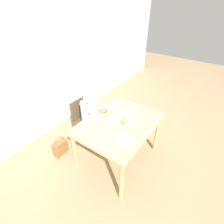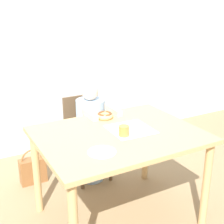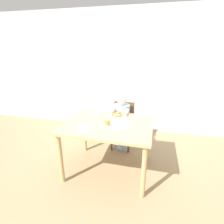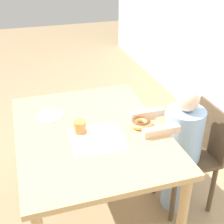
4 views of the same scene
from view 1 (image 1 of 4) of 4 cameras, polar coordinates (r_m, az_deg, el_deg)
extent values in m
plane|color=#997F5B|center=(3.05, 2.00, -14.88)|extent=(12.00, 12.00, 0.00)
cube|color=silver|center=(3.28, -21.48, 13.35)|extent=(8.00, 0.05, 2.50)
cube|color=tan|center=(2.53, 2.33, -3.83)|extent=(1.21, 0.93, 0.03)
cylinder|color=tan|center=(2.35, 3.17, -21.73)|extent=(0.06, 0.06, 0.73)
cylinder|color=tan|center=(3.02, 14.45, -6.93)|extent=(0.06, 0.06, 0.73)
cylinder|color=tan|center=(2.69, -11.96, -12.91)|extent=(0.06, 0.06, 0.73)
cylinder|color=tan|center=(3.30, 1.47, -1.67)|extent=(0.06, 0.06, 0.73)
cube|color=brown|center=(3.10, -7.92, -2.96)|extent=(0.37, 0.39, 0.03)
cube|color=brown|center=(3.10, -10.73, 1.16)|extent=(0.37, 0.02, 0.37)
cylinder|color=brown|center=(3.08, -7.27, -8.78)|extent=(0.04, 0.04, 0.43)
cylinder|color=brown|center=(3.25, -3.69, -5.79)|extent=(0.04, 0.04, 0.43)
cylinder|color=brown|center=(3.26, -11.51, -6.43)|extent=(0.04, 0.04, 0.43)
cylinder|color=brown|center=(3.42, -7.90, -3.73)|extent=(0.04, 0.04, 0.43)
cylinder|color=#99BCE0|center=(3.21, -6.97, -6.29)|extent=(0.23, 0.23, 0.45)
cylinder|color=#99BCE0|center=(2.96, -7.54, -0.15)|extent=(0.27, 0.27, 0.38)
sphere|color=beige|center=(2.81, -7.95, 4.35)|extent=(0.15, 0.15, 0.15)
cube|color=beige|center=(2.67, -5.61, -0.42)|extent=(0.05, 0.24, 0.05)
cube|color=beige|center=(2.82, -2.61, 1.77)|extent=(0.05, 0.24, 0.05)
torus|color=#DBB270|center=(2.69, -2.84, -0.08)|extent=(0.14, 0.14, 0.04)
torus|color=brown|center=(2.68, -2.85, 0.20)|extent=(0.12, 0.12, 0.02)
cube|color=white|center=(2.60, 3.45, -2.09)|extent=(0.33, 0.33, 0.00)
cube|color=brown|center=(3.16, -16.48, -11.10)|extent=(0.25, 0.11, 0.25)
torus|color=brown|center=(3.07, -16.87, -9.44)|extent=(0.20, 0.02, 0.20)
cylinder|color=orange|center=(2.47, 3.75, -3.27)|extent=(0.08, 0.08, 0.08)
cylinder|color=silver|center=(2.26, 3.57, -8.77)|extent=(0.19, 0.19, 0.01)
camera|label=2|loc=(1.18, 69.89, -25.31)|focal=50.00mm
camera|label=3|loc=(2.57, 58.65, 4.97)|focal=28.00mm
camera|label=4|loc=(3.43, 25.79, 23.71)|focal=50.00mm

